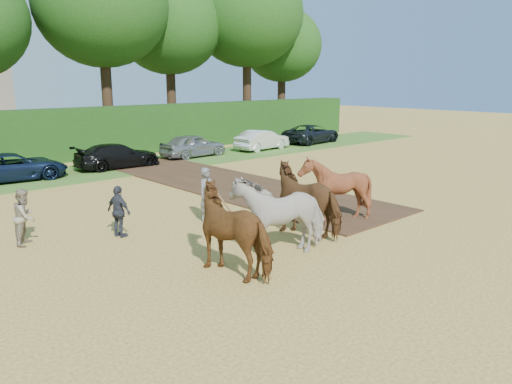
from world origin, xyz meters
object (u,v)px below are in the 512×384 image
Objects in this scene: spectator_near at (25,217)px; plough_team at (292,205)px; parked_cars at (137,153)px; spectator_far at (119,212)px.

spectator_near is 7.68m from plough_team.
spectator_near is 13.35m from parked_cars.
spectator_near is 2.60m from spectator_far.
spectator_near reaches higher than spectator_far.
spectator_far is 5.18m from plough_team.
spectator_near is at bearing 139.94° from plough_team.
parked_cars is (3.18, 14.75, -0.40)m from plough_team.
plough_team reaches higher than spectator_far.
spectator_far is 12.91m from parked_cars.
plough_team is 0.20× the size of parked_cars.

